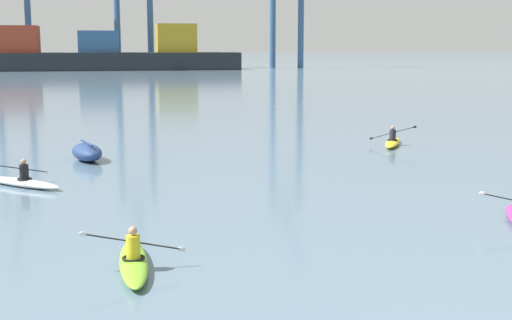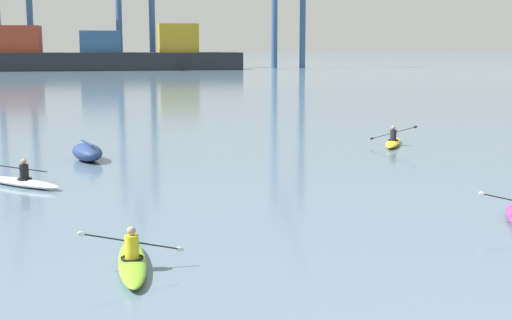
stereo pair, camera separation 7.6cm
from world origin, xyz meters
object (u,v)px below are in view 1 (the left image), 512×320
at_px(container_barge, 100,55).
at_px(capsized_dinghy, 87,152).
at_px(kayak_lime, 134,261).
at_px(kayak_yellow, 393,142).
at_px(kayak_white, 23,182).

relative_size(container_barge, capsized_dinghy, 18.37).
relative_size(capsized_dinghy, kayak_lime, 0.82).
relative_size(kayak_yellow, kayak_lime, 0.97).
distance_m(container_barge, kayak_lime, 119.72).
xyz_separation_m(capsized_dinghy, kayak_lime, (1.50, -14.88, -0.18)).
bearing_deg(capsized_dinghy, kayak_yellow, 7.06).
bearing_deg(kayak_white, kayak_lime, -70.62).
distance_m(kayak_white, kayak_yellow, 17.39).
bearing_deg(kayak_lime, capsized_dinghy, 95.76).
height_order(capsized_dinghy, kayak_white, kayak_white).
distance_m(kayak_white, kayak_lime, 10.32).
height_order(kayak_white, kayak_yellow, kayak_yellow).
xyz_separation_m(capsized_dinghy, kayak_yellow, (14.05, 1.74, -0.18)).
relative_size(capsized_dinghy, kayak_yellow, 0.85).
bearing_deg(kayak_yellow, kayak_lime, -127.06).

